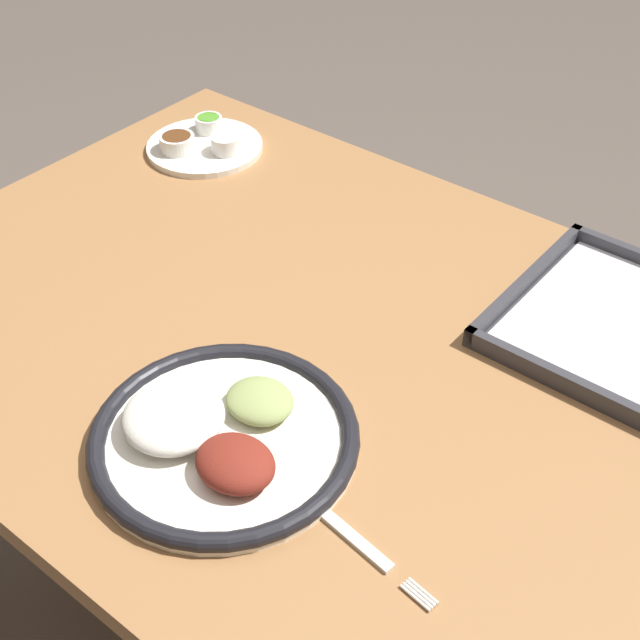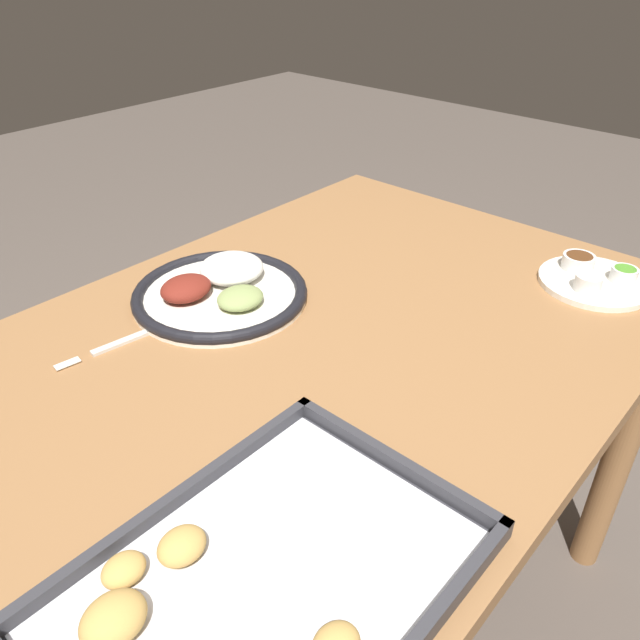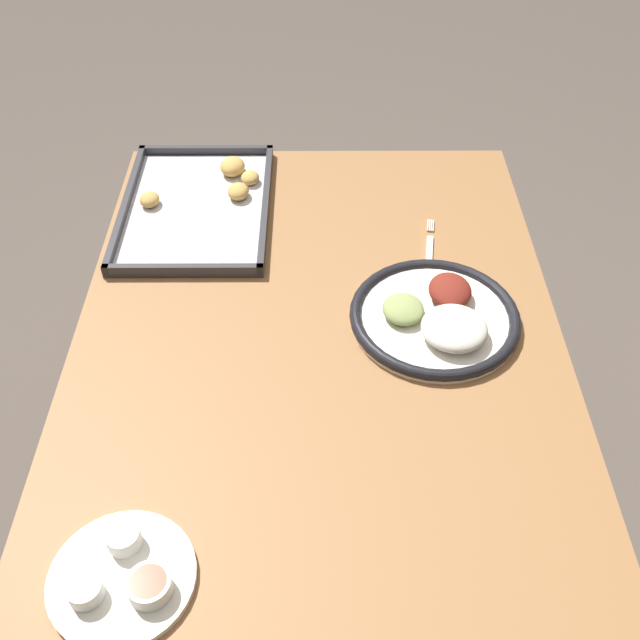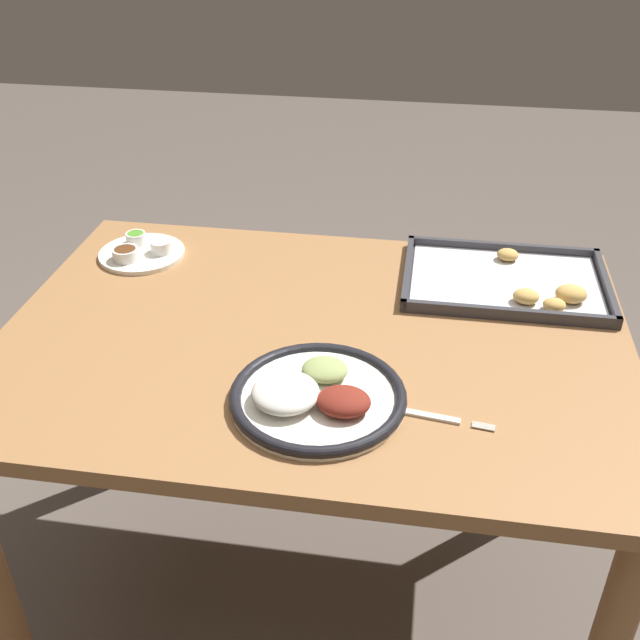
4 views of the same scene
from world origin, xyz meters
name	(u,v)px [view 1 (image 1 of 4)]	position (x,y,z in m)	size (l,w,h in m)	color
dining_table	(313,402)	(0.00, 0.00, 0.62)	(1.14, 0.80, 0.73)	olive
dinner_plate	(220,436)	(0.04, -0.20, 0.74)	(0.28, 0.28, 0.05)	white
fork	(349,534)	(0.21, -0.20, 0.73)	(0.19, 0.04, 0.00)	silver
saucer_plate	(203,143)	(-0.42, 0.24, 0.74)	(0.18, 0.18, 0.04)	white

